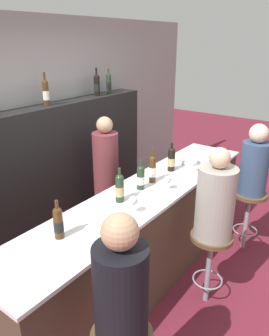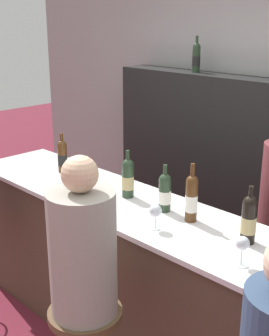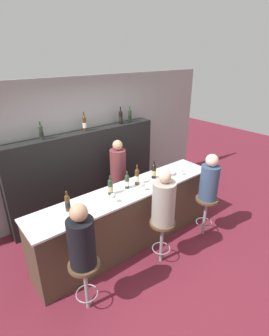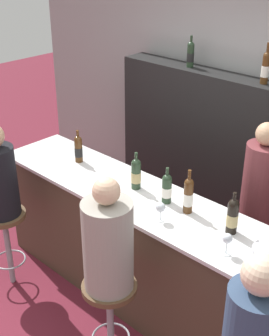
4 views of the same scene
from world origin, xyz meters
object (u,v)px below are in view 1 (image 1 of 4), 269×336
at_px(wine_bottle_counter_0, 58,222).
at_px(wine_bottle_backbar_3, 109,83).
at_px(wine_glass_1, 168,180).
at_px(bar_stool_middle, 210,250).
at_px(wine_bottle_backbar_1, 46,92).
at_px(guest_seated_right, 255,164).
at_px(wine_bottle_counter_3, 152,169).
at_px(wine_glass_2, 195,163).
at_px(guest_seated_middle, 216,200).
at_px(bar_stool_right, 249,205).
at_px(wine_bottle_backbar_2, 97,85).
at_px(wine_glass_3, 208,156).
at_px(metal_bowl, 189,161).
at_px(guest_seated_left, 121,287).
at_px(wine_bottle_counter_1, 120,188).
at_px(bartender, 107,185).
at_px(wine_bottle_counter_4, 171,159).
at_px(wine_bottle_counter_2, 141,177).
at_px(wine_glass_0, 133,201).

height_order(wine_bottle_counter_0, wine_bottle_backbar_3, wine_bottle_backbar_3).
height_order(wine_glass_1, bar_stool_middle, wine_glass_1).
xyz_separation_m(wine_bottle_backbar_1, guest_seated_right, (1.14, -1.96, -0.73)).
bearing_deg(wine_bottle_counter_0, wine_bottle_counter_3, 0.00).
xyz_separation_m(wine_glass_2, guest_seated_middle, (-0.57, -0.48, -0.05)).
relative_size(bar_stool_right, guest_seated_right, 0.92).
bearing_deg(wine_bottle_backbar_2, wine_bottle_backbar_1, -180.00).
relative_size(wine_glass_3, metal_bowl, 0.57).
relative_size(wine_bottle_counter_3, guest_seated_left, 0.42).
xyz_separation_m(wine_bottle_counter_1, guest_seated_middle, (0.42, -0.70, -0.08)).
distance_m(wine_glass_3, metal_bowl, 0.22).
height_order(guest_seated_left, bartender, bartender).
height_order(wine_bottle_counter_4, metal_bowl, wine_bottle_counter_4).
height_order(wine_bottle_counter_1, guest_seated_middle, guest_seated_middle).
distance_m(wine_glass_2, guest_seated_left, 1.92).
xyz_separation_m(wine_bottle_counter_2, guest_seated_right, (1.15, -0.70, -0.07)).
height_order(wine_glass_3, bar_stool_right, wine_glass_3).
bearing_deg(wine_bottle_counter_1, wine_bottle_counter_0, 180.00).
height_order(wine_glass_1, metal_bowl, wine_glass_1).
bearing_deg(wine_bottle_counter_0, wine_bottle_backbar_2, 34.54).
xyz_separation_m(wine_glass_2, bar_stool_right, (0.48, -0.48, -0.56)).
xyz_separation_m(wine_bottle_counter_3, bar_stool_right, (0.96, -0.70, -0.60)).
height_order(wine_bottle_counter_0, wine_glass_1, wine_bottle_counter_0).
relative_size(wine_bottle_counter_1, wine_glass_1, 2.18).
xyz_separation_m(wine_bottle_backbar_2, guest_seated_left, (-2.01, -1.96, -0.72)).
distance_m(guest_seated_left, bar_stool_right, 2.40).
bearing_deg(wine_glass_1, guest_seated_left, -159.83).
height_order(wine_bottle_backbar_1, bartender, wine_bottle_backbar_1).
xyz_separation_m(wine_bottle_counter_2, guest_seated_middle, (0.10, -0.70, -0.07)).
height_order(wine_glass_0, guest_seated_middle, guest_seated_middle).
relative_size(wine_glass_2, guest_seated_left, 0.18).
bearing_deg(bartender, wine_bottle_counter_4, -74.86).
xyz_separation_m(bar_stool_middle, guest_seated_middle, (-0.00, 0.00, 0.51)).
bearing_deg(wine_bottle_backbar_3, bar_stool_right, -86.95).
relative_size(wine_bottle_backbar_2, wine_glass_0, 2.22).
height_order(wine_bottle_counter_2, wine_glass_2, wine_bottle_counter_2).
distance_m(wine_bottle_backbar_1, wine_glass_2, 1.75).
xyz_separation_m(wine_bottle_counter_0, wine_bottle_backbar_1, (1.02, 1.26, 0.66)).
relative_size(wine_bottle_counter_0, wine_glass_0, 1.93).
bearing_deg(wine_bottle_counter_2, guest_seated_right, -31.33).
distance_m(wine_bottle_backbar_3, wine_glass_0, 2.19).
xyz_separation_m(wine_bottle_counter_2, wine_glass_0, (-0.42, -0.22, -0.01)).
height_order(wine_bottle_backbar_2, bar_stool_middle, wine_bottle_backbar_2).
relative_size(guest_seated_left, bartender, 0.52).
xyz_separation_m(wine_glass_3, guest_seated_left, (-2.21, -0.48, -0.03)).
height_order(wine_bottle_counter_2, bartender, bartender).
bearing_deg(guest_seated_middle, wine_glass_2, 40.15).
relative_size(wine_bottle_backbar_3, bar_stool_right, 0.43).
bearing_deg(wine_glass_2, guest_seated_left, -165.45).
bearing_deg(bar_stool_middle, wine_bottle_backbar_1, 92.59).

